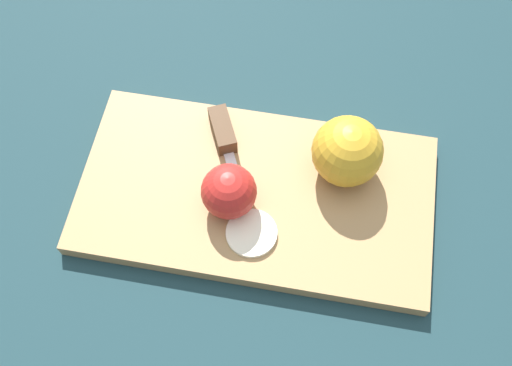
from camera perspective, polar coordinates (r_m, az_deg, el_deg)
ground_plane at (r=0.75m, az=-0.00°, el=-1.44°), size 4.00×4.00×0.00m
cutting_board at (r=0.74m, az=-0.00°, el=-1.08°), size 0.45×0.26×0.02m
apple_half_left at (r=0.71m, az=8.67°, el=3.00°), size 0.09×0.09×0.09m
apple_half_right at (r=0.69m, az=-2.62°, el=-0.82°), size 0.07×0.07×0.07m
knife at (r=0.76m, az=-3.09°, el=4.67°), size 0.07×0.14×0.02m
apple_slice at (r=0.70m, az=-0.64°, el=-4.77°), size 0.06×0.06×0.01m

